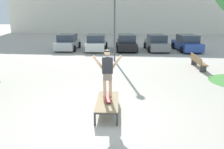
% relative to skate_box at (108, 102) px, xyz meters
% --- Properties ---
extents(ground_plane, '(120.00, 120.00, 0.00)m').
position_rel_skate_box_xyz_m(ground_plane, '(-0.30, -0.30, -0.41)').
color(ground_plane, '#B2AA9E').
extents(skate_box, '(0.89, 1.95, 0.46)m').
position_rel_skate_box_xyz_m(skate_box, '(0.00, 0.00, 0.00)').
color(skate_box, '#38383D').
rests_on(skate_box, ground).
extents(skateboard, '(0.34, 0.82, 0.09)m').
position_rel_skate_box_xyz_m(skateboard, '(-0.00, 0.06, 0.12)').
color(skateboard, '#B23333').
rests_on(skateboard, skate_box).
extents(skater, '(1.00, 0.33, 1.69)m').
position_rel_skate_box_xyz_m(skater, '(-0.00, 0.06, 1.12)').
color(skater, tan).
rests_on(skater, skateboard).
extents(car_silver, '(2.15, 4.31, 1.50)m').
position_rel_skate_box_xyz_m(car_silver, '(-5.57, 13.55, 0.28)').
color(car_silver, '#B7BABF').
rests_on(car_silver, ground).
extents(car_white, '(2.17, 4.32, 1.50)m').
position_rel_skate_box_xyz_m(car_white, '(-2.75, 13.48, 0.28)').
color(car_white, silver).
rests_on(car_white, ground).
extents(car_black, '(2.24, 4.35, 1.50)m').
position_rel_skate_box_xyz_m(car_black, '(0.07, 13.80, 0.28)').
color(car_black, black).
rests_on(car_black, ground).
extents(car_grey, '(2.25, 4.36, 1.50)m').
position_rel_skate_box_xyz_m(car_grey, '(2.89, 14.00, 0.28)').
color(car_grey, slate).
rests_on(car_grey, ground).
extents(car_blue, '(2.32, 4.38, 1.50)m').
position_rel_skate_box_xyz_m(car_blue, '(5.71, 14.08, 0.28)').
color(car_blue, '#28479E').
rests_on(car_blue, ground).
extents(park_bench, '(0.49, 2.41, 0.83)m').
position_rel_skate_box_xyz_m(park_bench, '(4.93, 7.12, 0.03)').
color(park_bench, brown).
rests_on(park_bench, ground).
extents(light_post, '(0.36, 0.36, 5.83)m').
position_rel_skate_box_xyz_m(light_post, '(-0.59, 8.84, 3.41)').
color(light_post, '#4C4C51').
rests_on(light_post, ground).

